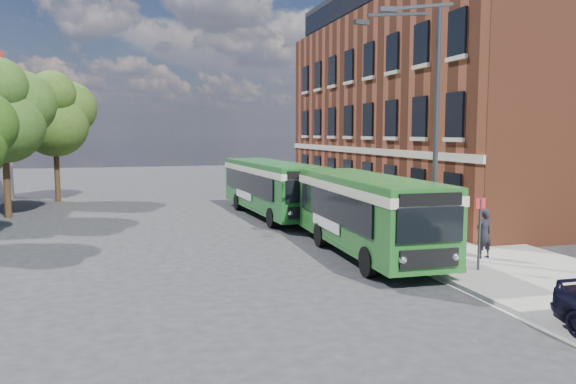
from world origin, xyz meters
name	(u,v)px	position (x,y,z in m)	size (l,w,h in m)	color
ground	(281,257)	(0.00, 0.00, 0.00)	(120.00, 120.00, 0.00)	#252528
pavement	(367,217)	(7.00, 8.00, 0.07)	(6.00, 48.00, 0.15)	gray
kerb_line	(314,221)	(3.95, 8.00, 0.01)	(0.12, 48.00, 0.01)	beige
brick_office	(445,96)	(14.00, 12.00, 6.97)	(12.10, 26.00, 14.20)	brown
street_lamp	(427,129)	(4.84, -2.00, 4.79)	(2.96, 2.38, 9.00)	#37393C
bus_stop_sign	(479,229)	(5.60, -4.20, 1.51)	(0.35, 0.08, 2.52)	#37393C
bus_front	(367,208)	(3.20, -0.57, 1.83)	(2.81, 9.89, 3.02)	#216121
bus_rear	(271,183)	(2.20, 10.40, 1.83)	(3.26, 11.68, 3.02)	#1B6122
pedestrian_a	(484,234)	(6.82, -2.72, 1.04)	(0.65, 0.43, 1.78)	black
pedestrian_b	(416,231)	(5.12, -0.89, 0.89)	(0.72, 0.56, 1.48)	black
tree_mid	(4,111)	(-11.78, 13.61, 5.81)	(5.07, 4.82, 8.56)	#362013
tree_right	(56,114)	(-10.05, 20.86, 5.90)	(5.15, 4.89, 8.69)	#362013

